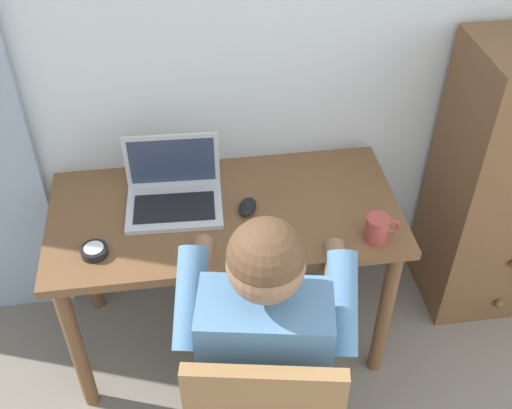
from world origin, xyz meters
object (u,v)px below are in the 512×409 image
(computer_mouse, at_px, (247,207))
(desk_clock, at_px, (94,251))
(desk, at_px, (225,231))
(dresser, at_px, (506,184))
(laptop, at_px, (174,191))
(coffee_mug, at_px, (378,228))
(person_seated, at_px, (266,328))

(computer_mouse, relative_size, desk_clock, 1.11)
(desk, relative_size, dresser, 1.03)
(desk_clock, bearing_deg, laptop, 40.12)
(dresser, bearing_deg, computer_mouse, -173.27)
(coffee_mug, bearing_deg, desk, 156.21)
(computer_mouse, bearing_deg, laptop, -177.43)
(person_seated, distance_m, desk_clock, 0.63)
(desk, bearing_deg, computer_mouse, -8.12)
(dresser, bearing_deg, laptop, -178.08)
(desk, xyz_separation_m, desk_clock, (-0.45, -0.16, 0.12))
(dresser, xyz_separation_m, desk_clock, (-1.60, -0.27, 0.12))
(dresser, relative_size, desk_clock, 13.54)
(desk, relative_size, person_seated, 1.05)
(laptop, bearing_deg, desk_clock, -139.88)
(dresser, relative_size, computer_mouse, 12.19)
(desk, distance_m, desk_clock, 0.49)
(person_seated, bearing_deg, coffee_mug, 35.01)
(laptop, xyz_separation_m, computer_mouse, (0.26, -0.08, -0.04))
(dresser, xyz_separation_m, coffee_mug, (-0.65, -0.33, 0.15))
(desk_clock, bearing_deg, desk, 19.73)
(laptop, bearing_deg, desk, -21.83)
(desk, xyz_separation_m, laptop, (-0.17, 0.07, 0.15))
(person_seated, bearing_deg, computer_mouse, 88.76)
(laptop, height_order, desk_clock, laptop)
(desk, distance_m, person_seated, 0.53)
(desk, bearing_deg, person_seated, -82.22)
(desk, height_order, dresser, dresser)
(desk, relative_size, coffee_mug, 10.48)
(person_seated, relative_size, coffee_mug, 10.01)
(laptop, xyz_separation_m, coffee_mug, (0.67, -0.29, -0.00))
(dresser, relative_size, laptop, 3.47)
(coffee_mug, bearing_deg, desk_clock, 176.47)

